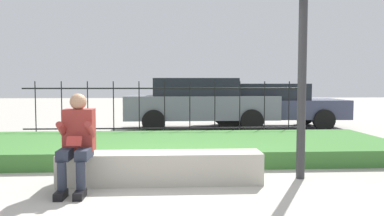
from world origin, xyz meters
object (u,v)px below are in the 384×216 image
(stone_bench, at_px, (161,170))
(street_lamp, at_px, (303,17))
(car_parked_center, at_px, (199,102))
(person_seated_reader, at_px, (77,138))
(car_parked_right, at_px, (268,104))

(stone_bench, xyz_separation_m, street_lamp, (1.97, 0.15, 2.08))
(car_parked_center, bearing_deg, person_seated_reader, -107.96)
(car_parked_center, xyz_separation_m, street_lamp, (1.01, -5.91, 1.48))
(car_parked_right, bearing_deg, stone_bench, -114.19)
(person_seated_reader, bearing_deg, stone_bench, 13.79)
(stone_bench, distance_m, car_parked_right, 7.03)
(person_seated_reader, distance_m, car_parked_right, 7.75)
(person_seated_reader, xyz_separation_m, car_parked_center, (2.01, 6.31, 0.13))
(stone_bench, height_order, street_lamp, street_lamp)
(car_parked_right, bearing_deg, street_lamp, -98.38)
(car_parked_right, xyz_separation_m, car_parked_center, (-2.14, -0.24, 0.07))
(stone_bench, relative_size, street_lamp, 0.74)
(car_parked_right, distance_m, street_lamp, 6.44)
(car_parked_center, relative_size, street_lamp, 1.20)
(street_lamp, bearing_deg, person_seated_reader, -172.39)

